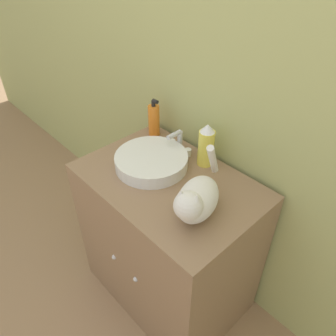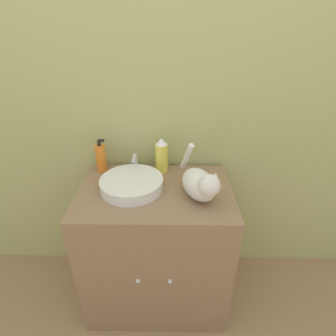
# 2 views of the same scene
# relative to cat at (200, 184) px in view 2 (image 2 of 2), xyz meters

# --- Properties ---
(ground_plane) EXTENTS (8.00, 8.00, 0.00)m
(ground_plane) POSITION_rel_cat_xyz_m (-0.22, -0.20, -0.88)
(ground_plane) COLOR #997551
(wall_back) EXTENTS (6.00, 0.05, 2.50)m
(wall_back) POSITION_rel_cat_xyz_m (-0.22, 0.38, 0.37)
(wall_back) COLOR tan
(wall_back) RESTS_ON ground_plane
(vanity_cabinet) EXTENTS (0.79, 0.55, 0.80)m
(vanity_cabinet) POSITION_rel_cat_xyz_m (-0.22, 0.07, -0.48)
(vanity_cabinet) COLOR #8C6B4C
(vanity_cabinet) RESTS_ON ground_plane
(sink_basin) EXTENTS (0.32, 0.32, 0.06)m
(sink_basin) POSITION_rel_cat_xyz_m (-0.34, 0.08, -0.05)
(sink_basin) COLOR white
(sink_basin) RESTS_ON vanity_cabinet
(faucet) EXTENTS (0.14, 0.09, 0.12)m
(faucet) POSITION_rel_cat_xyz_m (-0.34, 0.25, -0.03)
(faucet) COLOR silver
(faucet) RESTS_ON vanity_cabinet
(cat) EXTENTS (0.21, 0.35, 0.24)m
(cat) POSITION_rel_cat_xyz_m (0.00, 0.00, 0.00)
(cat) COLOR silver
(cat) RESTS_ON vanity_cabinet
(soap_bottle) EXTENTS (0.06, 0.06, 0.20)m
(soap_bottle) POSITION_rel_cat_xyz_m (-0.54, 0.27, 0.00)
(soap_bottle) COLOR orange
(soap_bottle) RESTS_ON vanity_cabinet
(spray_bottle) EXTENTS (0.07, 0.07, 0.20)m
(spray_bottle) POSITION_rel_cat_xyz_m (-0.19, 0.27, 0.02)
(spray_bottle) COLOR #EADB4C
(spray_bottle) RESTS_ON vanity_cabinet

